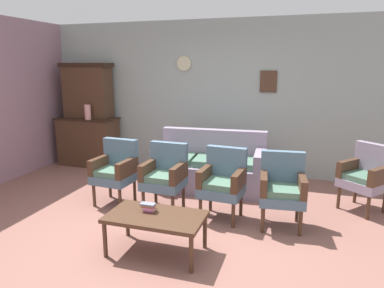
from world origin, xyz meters
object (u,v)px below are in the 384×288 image
(armchair_by_doorway, at_px, (165,174))
(wingback_chair_by_fireplace, at_px, (366,175))
(vase_on_cabinet, at_px, (88,112))
(floral_couch, at_px, (210,168))
(coffee_table, at_px, (156,219))
(side_cabinet, at_px, (89,141))
(armchair_row_middle, at_px, (223,180))
(armchair_near_couch_end, at_px, (116,169))
(armchair_near_cabinet, at_px, (282,187))
(book_stack_on_table, at_px, (149,207))

(armchair_by_doorway, height_order, wingback_chair_by_fireplace, same)
(vase_on_cabinet, relative_size, armchair_by_doorway, 0.31)
(floral_couch, relative_size, coffee_table, 1.75)
(side_cabinet, xyz_separation_m, armchair_row_middle, (3.05, -1.61, 0.03))
(armchair_near_couch_end, bearing_deg, side_cabinet, 133.53)
(wingback_chair_by_fireplace, distance_m, coffee_table, 2.91)
(side_cabinet, distance_m, armchair_near_cabinet, 4.11)
(armchair_near_couch_end, relative_size, armchair_by_doorway, 1.00)
(armchair_near_couch_end, height_order, armchair_row_middle, same)
(side_cabinet, xyz_separation_m, armchair_near_couch_end, (1.50, -1.58, 0.03))
(vase_on_cabinet, relative_size, armchair_near_couch_end, 0.31)
(wingback_chair_by_fireplace, xyz_separation_m, book_stack_on_table, (-2.33, -1.80, -0.03))
(armchair_near_couch_end, bearing_deg, armchair_by_doorway, -0.30)
(armchair_by_doorway, relative_size, coffee_table, 0.90)
(wingback_chair_by_fireplace, bearing_deg, armchair_near_cabinet, -141.68)
(coffee_table, height_order, book_stack_on_table, book_stack_on_table)
(armchair_near_couch_end, height_order, wingback_chair_by_fireplace, same)
(armchair_near_cabinet, distance_m, coffee_table, 1.59)
(armchair_near_couch_end, distance_m, armchair_by_doorway, 0.75)
(vase_on_cabinet, distance_m, armchair_near_couch_end, 2.03)
(book_stack_on_table, bearing_deg, armchair_row_middle, 60.29)
(armchair_by_doorway, bearing_deg, armchair_near_cabinet, -1.60)
(armchair_near_cabinet, bearing_deg, armchair_near_couch_end, 178.83)
(armchair_by_doorway, xyz_separation_m, armchair_near_cabinet, (1.53, -0.04, 0.00))
(floral_couch, xyz_separation_m, book_stack_on_table, (-0.14, -2.02, 0.14))
(vase_on_cabinet, relative_size, coffee_table, 0.28)
(coffee_table, bearing_deg, armchair_near_cabinet, 41.00)
(armchair_near_couch_end, xyz_separation_m, book_stack_on_table, (0.98, -1.03, -0.03))
(armchair_near_cabinet, bearing_deg, coffee_table, -139.00)
(vase_on_cabinet, xyz_separation_m, armchair_near_couch_end, (1.35, -1.40, -0.57))
(vase_on_cabinet, bearing_deg, side_cabinet, 129.46)
(armchair_by_doorway, relative_size, wingback_chair_by_fireplace, 1.00)
(armchair_near_cabinet, height_order, book_stack_on_table, armchair_near_cabinet)
(coffee_table, bearing_deg, book_stack_on_table, 149.97)
(floral_couch, distance_m, coffee_table, 2.08)
(armchair_row_middle, bearing_deg, wingback_chair_by_fireplace, 24.53)
(armchair_near_cabinet, bearing_deg, armchair_row_middle, 178.88)
(armchair_near_cabinet, distance_m, book_stack_on_table, 1.62)
(vase_on_cabinet, relative_size, armchair_row_middle, 0.31)
(armchair_near_couch_end, xyz_separation_m, armchair_row_middle, (1.55, -0.03, 0.00))
(floral_couch, relative_size, book_stack_on_table, 10.58)
(vase_on_cabinet, height_order, armchair_near_cabinet, vase_on_cabinet)
(coffee_table, bearing_deg, wingback_chair_by_fireplace, 39.78)
(coffee_table, bearing_deg, side_cabinet, 134.08)
(side_cabinet, distance_m, book_stack_on_table, 3.60)
(floral_couch, bearing_deg, wingback_chair_by_fireplace, -5.83)
(floral_couch, height_order, armchair_row_middle, same)
(armchair_near_couch_end, relative_size, armchair_near_cabinet, 1.00)
(vase_on_cabinet, distance_m, armchair_row_middle, 3.28)
(book_stack_on_table, bearing_deg, armchair_near_cabinet, 37.10)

